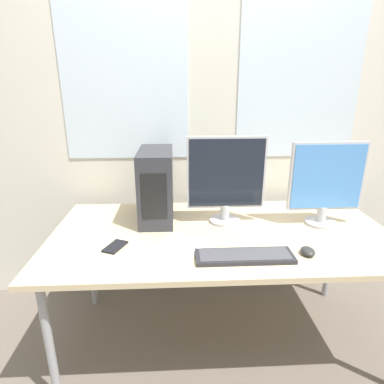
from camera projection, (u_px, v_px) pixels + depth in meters
wall_back at (212, 102)px, 2.07m from camera, size 8.00×0.07×2.70m
desk at (222, 239)px, 1.74m from camera, size 1.81×0.91×0.71m
pc_tower at (156, 185)px, 1.84m from camera, size 0.19×0.40×0.41m
monitor_main at (226, 178)px, 1.77m from camera, size 0.43×0.17×0.49m
monitor_right_near at (326, 182)px, 1.74m from camera, size 0.41×0.17×0.47m
keyboard at (244, 256)px, 1.46m from camera, size 0.45×0.14×0.02m
mouse at (308, 251)px, 1.49m from camera, size 0.06×0.08×0.03m
cell_phone at (115, 247)px, 1.56m from camera, size 0.12×0.15×0.01m
paper_sheet_left at (177, 249)px, 1.54m from camera, size 0.32×0.36×0.00m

